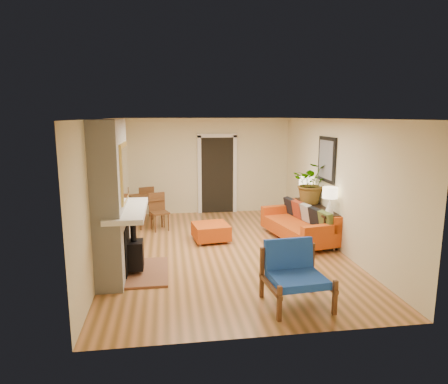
{
  "coord_description": "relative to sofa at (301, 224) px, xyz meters",
  "views": [
    {
      "loc": [
        -1.13,
        -7.58,
        2.65
      ],
      "look_at": [
        0.0,
        0.2,
        1.15
      ],
      "focal_mm": 32.0,
      "sensor_mm": 36.0,
      "label": 1
    }
  ],
  "objects": [
    {
      "name": "console_table",
      "position": [
        0.34,
        0.07,
        0.23
      ],
      "size": [
        0.34,
        1.85,
        0.72
      ],
      "color": "black",
      "rests_on": "ground"
    },
    {
      "name": "sofa",
      "position": [
        0.0,
        0.0,
        0.0
      ],
      "size": [
        1.22,
        2.12,
        0.78
      ],
      "color": "silver",
      "rests_on": "ground"
    },
    {
      "name": "lamp_far",
      "position": [
        0.34,
        0.77,
        0.72
      ],
      "size": [
        0.3,
        0.3,
        0.54
      ],
      "color": "white",
      "rests_on": "console_table"
    },
    {
      "name": "fireplace",
      "position": [
        -3.73,
        -1.45,
        0.9
      ],
      "size": [
        1.09,
        1.68,
        2.6
      ],
      "color": "white",
      "rests_on": "ground"
    },
    {
      "name": "room_shell",
      "position": [
        -1.12,
        2.18,
        0.9
      ],
      "size": [
        6.5,
        6.5,
        6.5
      ],
      "color": "#CB834E",
      "rests_on": "ground"
    },
    {
      "name": "blue_chair",
      "position": [
        -1.09,
        -2.84,
        0.14
      ],
      "size": [
        0.92,
        0.9,
        0.89
      ],
      "color": "brown",
      "rests_on": "ground"
    },
    {
      "name": "lamp_near",
      "position": [
        0.34,
        -0.65,
        0.72
      ],
      "size": [
        0.3,
        0.3,
        0.54
      ],
      "color": "white",
      "rests_on": "console_table"
    },
    {
      "name": "dining_table",
      "position": [
        -3.31,
        1.74,
        0.23
      ],
      "size": [
        1.04,
        1.65,
        0.87
      ],
      "color": "brown",
      "rests_on": "ground"
    },
    {
      "name": "houseplant",
      "position": [
        0.33,
        0.32,
        0.85
      ],
      "size": [
        1.01,
        0.94,
        0.93
      ],
      "primitive_type": "imported",
      "rotation": [
        0.0,
        0.0,
        -0.29
      ],
      "color": "#1E5919",
      "rests_on": "console_table"
    },
    {
      "name": "ottoman",
      "position": [
        -1.95,
        0.19,
        -0.13
      ],
      "size": [
        0.82,
        0.82,
        0.37
      ],
      "color": "silver",
      "rests_on": "ground"
    }
  ]
}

